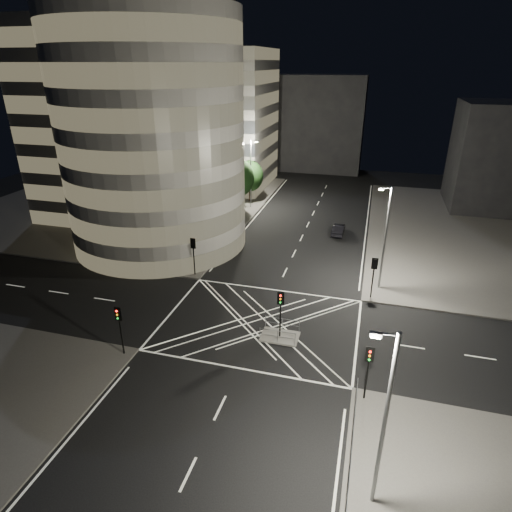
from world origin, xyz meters
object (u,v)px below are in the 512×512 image
(street_lamp_left_near, at_px, (205,209))
(traffic_signal_nr, at_px, (369,364))
(street_lamp_right_near, at_px, (384,418))
(sedan, at_px, (338,229))
(traffic_signal_fl, at_px, (193,250))
(traffic_signal_island, at_px, (281,306))
(street_lamp_left_far, at_px, (251,172))
(traffic_signal_nl, at_px, (119,322))
(street_lamp_right_far, at_px, (385,236))
(central_island, at_px, (280,337))
(traffic_signal_fr, at_px, (374,270))

(street_lamp_left_near, bearing_deg, traffic_signal_nr, -45.87)
(street_lamp_right_near, relative_size, sedan, 2.47)
(traffic_signal_fl, bearing_deg, street_lamp_left_near, 96.97)
(traffic_signal_island, xyz_separation_m, sedan, (2.29, 23.98, -2.25))
(street_lamp_left_near, height_order, street_lamp_left_far, same)
(traffic_signal_nl, bearing_deg, street_lamp_left_far, 90.99)
(traffic_signal_island, height_order, street_lamp_left_near, street_lamp_left_near)
(traffic_signal_nl, xyz_separation_m, street_lamp_right_far, (18.24, 15.80, 2.63))
(traffic_signal_island, bearing_deg, central_island, 0.00)
(central_island, height_order, traffic_signal_nl, traffic_signal_nl)
(central_island, xyz_separation_m, traffic_signal_island, (0.00, 0.00, 2.84))
(traffic_signal_nl, distance_m, traffic_signal_fr, 22.24)
(traffic_signal_nl, height_order, street_lamp_left_near, street_lamp_left_near)
(traffic_signal_nl, height_order, street_lamp_right_near, street_lamp_right_near)
(traffic_signal_nl, height_order, traffic_signal_island, same)
(central_island, distance_m, traffic_signal_nr, 9.08)
(street_lamp_left_near, bearing_deg, street_lamp_right_near, -54.03)
(traffic_signal_fl, relative_size, traffic_signal_fr, 1.00)
(traffic_signal_nr, xyz_separation_m, street_lamp_left_far, (-18.24, 36.80, 2.63))
(central_island, bearing_deg, street_lamp_right_near, -59.25)
(street_lamp_right_near, bearing_deg, street_lamp_right_far, 90.00)
(street_lamp_left_far, bearing_deg, traffic_signal_fl, -88.43)
(traffic_signal_fl, height_order, traffic_signal_nl, same)
(street_lamp_left_near, height_order, street_lamp_right_far, same)
(traffic_signal_fr, distance_m, traffic_signal_nr, 13.60)
(traffic_signal_fl, xyz_separation_m, street_lamp_right_far, (18.24, 2.20, 2.63))
(street_lamp_left_near, distance_m, street_lamp_right_near, 32.13)
(central_island, distance_m, sedan, 24.10)
(central_island, relative_size, traffic_signal_island, 0.75)
(traffic_signal_fl, relative_size, traffic_signal_island, 1.00)
(traffic_signal_fl, distance_m, street_lamp_left_far, 23.36)
(traffic_signal_nl, distance_m, traffic_signal_nr, 17.60)
(traffic_signal_fr, bearing_deg, traffic_signal_fl, 180.00)
(traffic_signal_nl, relative_size, traffic_signal_island, 1.00)
(central_island, height_order, street_lamp_left_far, street_lamp_left_far)
(traffic_signal_nl, bearing_deg, street_lamp_right_far, 40.91)
(central_island, relative_size, street_lamp_right_near, 0.30)
(street_lamp_right_far, bearing_deg, street_lamp_left_far, 131.94)
(traffic_signal_nr, distance_m, street_lamp_left_far, 41.15)
(street_lamp_left_near, distance_m, sedan, 17.94)
(central_island, distance_m, traffic_signal_nl, 12.36)
(traffic_signal_nl, bearing_deg, street_lamp_left_near, 91.94)
(traffic_signal_fl, xyz_separation_m, street_lamp_right_near, (18.24, -20.80, 2.63))
(traffic_signal_nl, relative_size, street_lamp_left_far, 0.40)
(street_lamp_left_near, xyz_separation_m, street_lamp_left_far, (0.00, 18.00, 0.00))
(traffic_signal_fl, distance_m, traffic_signal_island, 13.62)
(traffic_signal_nr, distance_m, street_lamp_left_near, 26.32)
(traffic_signal_fr, bearing_deg, central_island, -129.33)
(traffic_signal_island, distance_m, sedan, 24.19)
(sedan, bearing_deg, traffic_signal_fl, 51.13)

